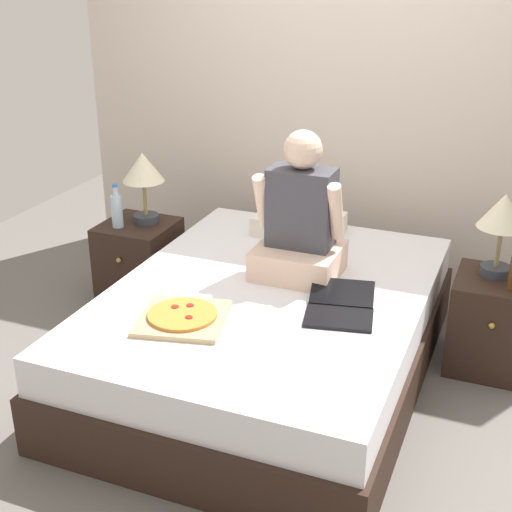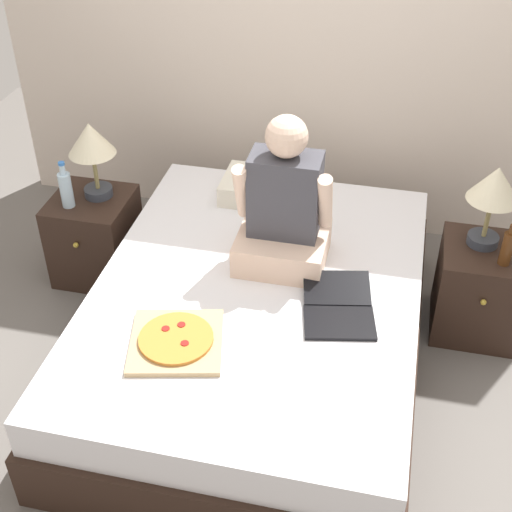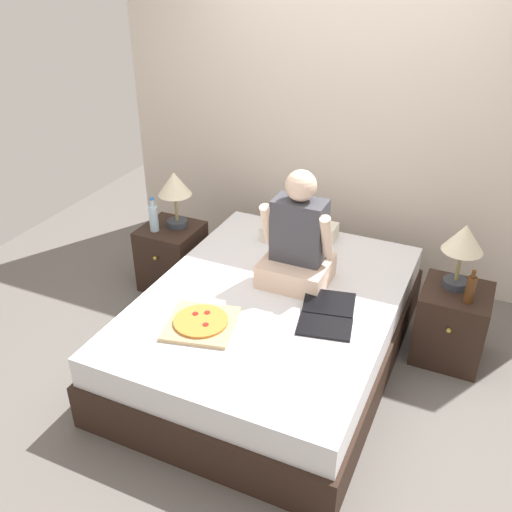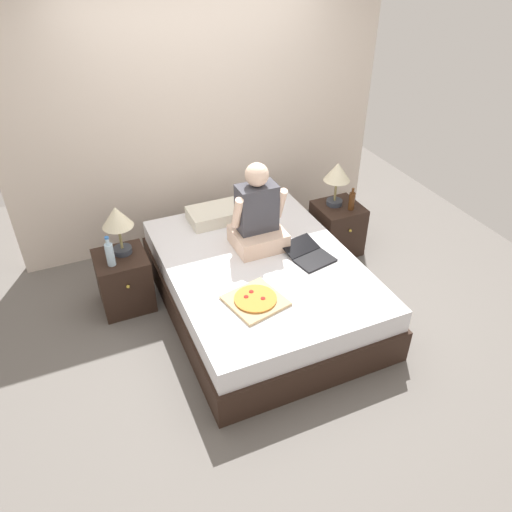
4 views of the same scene
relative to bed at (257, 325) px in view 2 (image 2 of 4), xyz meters
The scene contains 13 objects.
ground_plane 0.25m from the bed, ahead, with size 5.83×5.83×0.00m, color #66605B.
wall_back 1.75m from the bed, 90.00° to the left, with size 3.83×0.12×2.50m, color beige.
bed is the anchor object (origin of this frame).
nightstand_left 1.21m from the bed, 154.62° to the left, with size 0.44×0.47×0.52m.
lamp_on_left_nightstand 1.34m from the bed, 151.64° to the left, with size 0.26×0.26×0.45m.
water_bottle 1.31m from the bed, 159.93° to the left, with size 0.07×0.07×0.28m.
nightstand_right 1.21m from the bed, 25.38° to the left, with size 0.44×0.47×0.52m.
lamp_on_right_nightstand 1.35m from the bed, 28.14° to the left, with size 0.26×0.26×0.45m.
beer_bottle 1.29m from the bed, 19.80° to the left, with size 0.06×0.06×0.23m.
pillow 0.86m from the bed, 98.04° to the left, with size 0.52×0.34×0.12m, color silver.
person_seated 0.60m from the bed, 72.51° to the left, with size 0.47×0.40×0.78m.
laptop 0.51m from the bed, 16.27° to the right, with size 0.39×0.47×0.07m.
pizza_box 0.60m from the bed, 118.55° to the right, with size 0.48×0.48×0.05m.
Camera 2 is at (0.59, -2.60, 2.68)m, focal length 50.00 mm.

